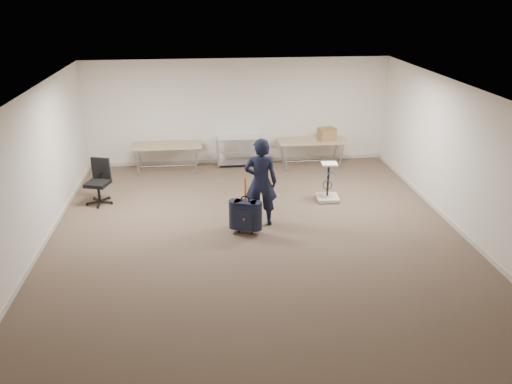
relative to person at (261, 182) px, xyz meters
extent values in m
plane|color=#4E3C2F|center=(-0.15, -0.61, -0.91)|extent=(9.00, 9.00, 0.00)
plane|color=silver|center=(-0.15, 3.89, 0.49)|extent=(8.00, 0.00, 8.00)
plane|color=silver|center=(-0.15, -5.11, 0.49)|extent=(8.00, 0.00, 8.00)
plane|color=silver|center=(-4.15, -0.61, 0.49)|extent=(0.00, 9.00, 9.00)
plane|color=silver|center=(3.85, -0.61, 0.49)|extent=(0.00, 9.00, 9.00)
plane|color=white|center=(-0.15, -0.61, 1.89)|extent=(8.00, 8.00, 0.00)
cube|color=beige|center=(-0.15, 3.88, -0.86)|extent=(8.00, 0.02, 0.10)
cube|color=beige|center=(-4.14, -0.61, -0.86)|extent=(0.02, 9.00, 0.10)
cube|color=beige|center=(3.84, -0.61, -0.86)|extent=(0.02, 9.00, 0.10)
cube|color=tan|center=(-2.05, 3.34, -0.19)|extent=(1.80, 0.75, 0.03)
cylinder|color=#95989D|center=(-2.05, 3.34, -0.76)|extent=(1.50, 0.02, 0.02)
cylinder|color=#95989D|center=(-2.80, 3.04, -0.56)|extent=(0.13, 0.04, 0.69)
cylinder|color=#95989D|center=(-1.30, 3.04, -0.56)|extent=(0.13, 0.04, 0.69)
cylinder|color=#95989D|center=(-2.80, 3.64, -0.56)|extent=(0.13, 0.04, 0.69)
cylinder|color=#95989D|center=(-1.30, 3.64, -0.56)|extent=(0.13, 0.04, 0.69)
cube|color=tan|center=(1.75, 3.34, -0.19)|extent=(1.80, 0.75, 0.03)
cylinder|color=#95989D|center=(1.75, 3.34, -0.76)|extent=(1.50, 0.02, 0.02)
cylinder|color=#95989D|center=(1.00, 3.04, -0.56)|extent=(0.13, 0.04, 0.69)
cylinder|color=#95989D|center=(2.50, 3.04, -0.56)|extent=(0.13, 0.04, 0.69)
cylinder|color=#95989D|center=(1.00, 3.64, -0.56)|extent=(0.13, 0.04, 0.69)
cylinder|color=#95989D|center=(2.50, 3.64, -0.56)|extent=(0.13, 0.04, 0.69)
cylinder|color=silver|center=(-0.75, 3.37, -0.51)|extent=(0.02, 0.02, 0.80)
cylinder|color=silver|center=(0.45, 3.37, -0.51)|extent=(0.02, 0.02, 0.80)
cylinder|color=silver|center=(-0.75, 3.82, -0.51)|extent=(0.02, 0.02, 0.80)
cylinder|color=silver|center=(0.45, 3.82, -0.51)|extent=(0.02, 0.02, 0.80)
cube|color=silver|center=(-0.15, 3.59, -0.81)|extent=(1.20, 0.45, 0.02)
cube|color=silver|center=(-0.15, 3.59, -0.46)|extent=(1.20, 0.45, 0.02)
cube|color=silver|center=(-0.15, 3.59, -0.13)|extent=(1.20, 0.45, 0.01)
imported|color=black|center=(0.00, 0.00, 0.00)|extent=(0.72, 0.53, 1.81)
cube|color=black|center=(-0.35, -0.41, -0.51)|extent=(0.47, 0.36, 0.57)
cube|color=black|center=(-0.34, -0.39, -0.81)|extent=(0.41, 0.28, 0.03)
cylinder|color=black|center=(-0.47, -0.37, -0.87)|extent=(0.05, 0.08, 0.08)
cylinder|color=black|center=(-0.22, -0.45, -0.87)|extent=(0.05, 0.08, 0.08)
torus|color=black|center=(-0.35, -0.41, -0.19)|extent=(0.18, 0.08, 0.18)
cube|color=#FF660D|center=(-0.34, -0.39, 0.02)|extent=(0.04, 0.02, 0.44)
cylinder|color=black|center=(-3.46, 1.40, -0.86)|extent=(0.61, 0.61, 0.09)
cylinder|color=black|center=(-3.46, 1.40, -0.65)|extent=(0.06, 0.06, 0.40)
cube|color=black|center=(-3.46, 1.40, -0.43)|extent=(0.58, 0.58, 0.08)
cube|color=black|center=(-3.39, 1.61, -0.15)|extent=(0.42, 0.19, 0.48)
cube|color=beige|center=(1.65, 1.02, -0.85)|extent=(0.51, 0.51, 0.08)
cylinder|color=black|center=(1.46, 0.83, -0.89)|extent=(0.06, 0.06, 0.04)
cylinder|color=black|center=(1.65, 1.07, -0.42)|extent=(0.05, 0.05, 0.77)
cube|color=beige|center=(1.65, 1.02, -0.04)|extent=(0.36, 0.31, 0.04)
torus|color=blue|center=(1.70, 0.95, -0.33)|extent=(0.25, 0.11, 0.24)
cube|color=#A3884C|center=(2.15, 3.32, -0.02)|extent=(0.49, 0.42, 0.32)
camera|label=1|loc=(-1.09, -9.14, 3.60)|focal=35.00mm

